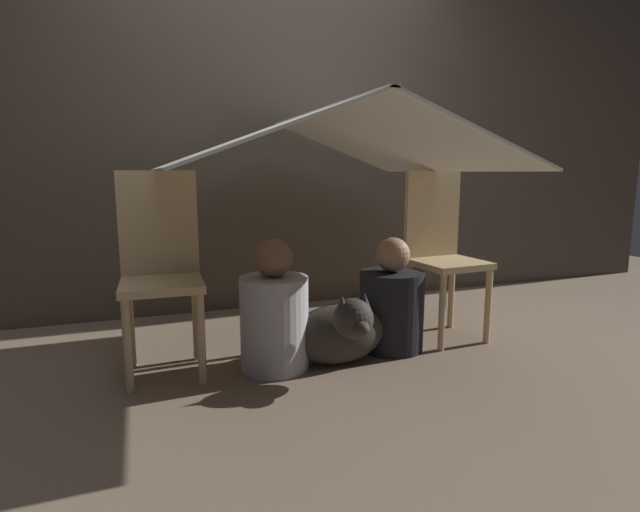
{
  "coord_description": "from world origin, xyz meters",
  "views": [
    {
      "loc": [
        -0.85,
        -2.19,
        0.94
      ],
      "look_at": [
        0.0,
        0.15,
        0.52
      ],
      "focal_mm": 28.0,
      "sensor_mm": 36.0,
      "label": 1
    }
  ],
  "objects_px": {
    "chair_left": "(161,265)",
    "chair_right": "(441,248)",
    "person_second": "(392,304)",
    "dog": "(341,331)",
    "person_front": "(274,316)"
  },
  "relations": [
    {
      "from": "chair_left",
      "to": "dog",
      "type": "height_order",
      "value": "chair_left"
    },
    {
      "from": "chair_left",
      "to": "person_second",
      "type": "height_order",
      "value": "chair_left"
    },
    {
      "from": "chair_left",
      "to": "chair_right",
      "type": "xyz_separation_m",
      "value": [
        1.53,
        -0.0,
        0.0
      ]
    },
    {
      "from": "person_second",
      "to": "dog",
      "type": "distance_m",
      "value": 0.39
    },
    {
      "from": "dog",
      "to": "chair_left",
      "type": "bearing_deg",
      "value": 162.27
    },
    {
      "from": "chair_left",
      "to": "chair_right",
      "type": "relative_size",
      "value": 1.0
    },
    {
      "from": "chair_left",
      "to": "person_second",
      "type": "xyz_separation_m",
      "value": [
        1.16,
        -0.11,
        -0.27
      ]
    },
    {
      "from": "chair_left",
      "to": "dog",
      "type": "xyz_separation_m",
      "value": [
        0.81,
        -0.26,
        -0.33
      ]
    },
    {
      "from": "chair_right",
      "to": "person_front",
      "type": "height_order",
      "value": "chair_right"
    },
    {
      "from": "person_front",
      "to": "person_second",
      "type": "height_order",
      "value": "person_front"
    },
    {
      "from": "chair_left",
      "to": "person_front",
      "type": "xyz_separation_m",
      "value": [
        0.5,
        -0.17,
        -0.25
      ]
    },
    {
      "from": "chair_left",
      "to": "person_front",
      "type": "bearing_deg",
      "value": -16.77
    },
    {
      "from": "chair_left",
      "to": "person_front",
      "type": "relative_size",
      "value": 1.5
    },
    {
      "from": "person_second",
      "to": "dog",
      "type": "height_order",
      "value": "person_second"
    },
    {
      "from": "person_second",
      "to": "person_front",
      "type": "bearing_deg",
      "value": -175.41
    }
  ]
}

